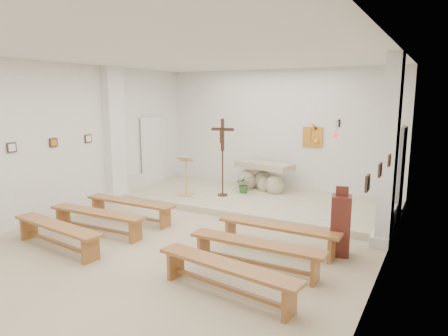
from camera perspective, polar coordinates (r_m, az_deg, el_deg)
The scene contains 29 objects.
ground at distance 7.64m, azimuth -6.99°, elevation -10.95°, with size 7.00×10.00×0.00m, color #C7B590.
wall_left at distance 9.68m, azimuth -24.19°, elevation 3.40°, with size 0.02×10.00×3.50m, color white.
wall_right at distance 5.86m, azimuth 21.34°, elevation -0.30°, with size 0.02×10.00×3.50m, color white.
wall_back at distance 11.57m, azimuth 7.59°, elevation 5.17°, with size 7.00×0.02×3.50m, color white.
ceiling at distance 7.17m, azimuth -7.61°, elevation 16.06°, with size 7.00×10.00×0.02m, color silver.
sanctuary_platform at distance 10.50m, azimuth 4.36°, elevation -4.56°, with size 6.98×3.00×0.15m, color beige.
pilaster_left at distance 10.90m, azimuth -15.37°, elevation 4.59°, with size 0.26×0.55×3.50m, color white.
pilaster_right at distance 7.84m, azimuth 22.55°, elevation 2.11°, with size 0.26×0.55×3.50m, color white.
gold_wall_relief at distance 11.21m, azimuth 12.53°, elevation 4.35°, with size 0.55×0.04×0.55m, color gold.
sanctuary_lamp at distance 10.77m, azimuth 15.74°, elevation 4.83°, with size 0.11×0.36×0.44m.
station_frame_left_front at distance 9.21m, azimuth -28.08°, elevation 2.60°, with size 0.03×0.20×0.20m, color #3A2319.
station_frame_left_mid at distance 9.78m, azimuth -23.17°, elevation 3.36°, with size 0.03×0.20×0.20m, color #3A2319.
station_frame_left_rear at distance 10.42m, azimuth -18.83°, elevation 4.00°, with size 0.03×0.20×0.20m, color #3A2319.
station_frame_right_front at distance 5.09m, azimuth 19.82°, elevation -2.05°, with size 0.03×0.20×0.20m, color #3A2319.
station_frame_right_mid at distance 6.07m, azimuth 21.40°, elevation -0.26°, with size 0.03×0.20×0.20m, color #3A2319.
station_frame_right_rear at distance 7.05m, azimuth 22.55°, elevation 1.03°, with size 0.03×0.20×0.20m, color #3A2319.
radiator_left at distance 11.67m, azimuth -12.83°, elevation -2.31°, with size 0.10×0.85×0.52m, color silver.
radiator_right at distance 8.82m, azimuth 22.84°, elevation -6.93°, with size 0.10×0.85×0.52m, color silver.
altar at distance 11.25m, azimuth 5.64°, elevation -1.48°, with size 1.76×1.00×0.86m.
lectern at distance 10.57m, azimuth -5.48°, elevation -1.10°, with size 0.44×0.40×1.08m.
crucifix_stand at distance 10.40m, azimuth -0.22°, elevation 2.34°, with size 0.61×0.27×2.03m.
potted_plant at distance 10.89m, azimuth 2.90°, elevation -2.33°, with size 0.43×0.37×0.47m, color #325F26.
donation_pedestal at distance 7.28m, azimuth 16.30°, elevation -7.82°, with size 0.39×0.39×1.24m.
bench_left_front at distance 9.13m, azimuth -13.30°, elevation -5.26°, with size 2.25×0.38×0.47m.
bench_right_front at distance 7.32m, azimuth 7.72°, elevation -8.97°, with size 2.25×0.37×0.47m.
bench_left_second at distance 8.48m, azimuth -17.67°, elevation -6.67°, with size 2.26×0.45×0.47m.
bench_right_second at distance 6.49m, azimuth 4.55°, elevation -11.45°, with size 2.25×0.38×0.47m.
bench_left_third at distance 7.90m, azimuth -22.76°, elevation -8.25°, with size 2.27×0.61×0.47m.
bench_right_third at distance 5.70m, azimuth 0.40°, elevation -14.58°, with size 2.27×0.64×0.47m.
Camera 1 is at (4.25, -5.73, 2.75)m, focal length 32.00 mm.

